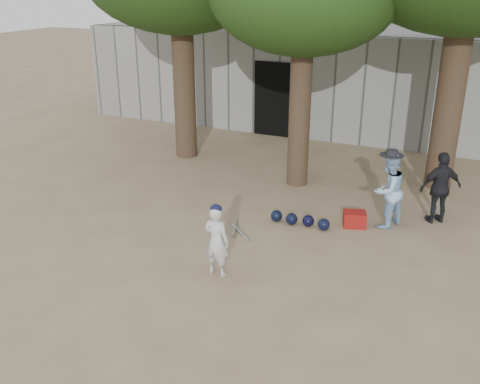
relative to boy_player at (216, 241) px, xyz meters
The scene contains 8 objects.
ground 0.98m from the boy_player, 162.63° to the left, with size 70.00×70.00×0.00m, color #937C5E.
boy_player is the anchor object (origin of this frame).
spectator_blue 3.65m from the boy_player, 54.24° to the left, with size 0.71×0.55×1.46m, color #9BC5EF.
spectator_dark 4.67m from the boy_player, 49.72° to the left, with size 0.83×0.35×1.42m, color black.
red_bag 3.16m from the boy_player, 59.13° to the left, with size 0.42×0.32×0.30m, color #A61816.
back_building 10.63m from the boy_player, 94.08° to the left, with size 16.00×5.24×3.00m.
helmet_row 2.42m from the boy_player, 74.37° to the left, with size 1.19×0.28×0.23m.
bat_pile 1.68m from the boy_player, 102.45° to the left, with size 0.61×0.73×0.06m.
Camera 1 is at (4.22, -6.95, 4.46)m, focal length 40.00 mm.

